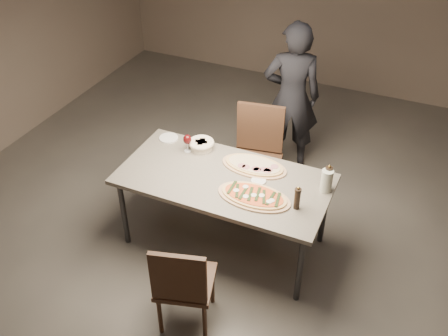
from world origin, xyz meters
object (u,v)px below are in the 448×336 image
at_px(dining_table, 224,183).
at_px(ham_pizza, 254,166).
at_px(carafe, 327,181).
at_px(chair_far, 257,151).
at_px(pepper_mill_left, 297,198).
at_px(diner, 291,98).
at_px(zucchini_pizza, 254,196).
at_px(bread_basket, 201,144).
at_px(chair_near, 183,282).

height_order(dining_table, ham_pizza, ham_pizza).
relative_size(carafe, chair_far, 0.20).
relative_size(pepper_mill_left, diner, 0.13).
bearing_deg(zucchini_pizza, diner, 92.80).
relative_size(zucchini_pizza, chair_far, 0.60).
relative_size(bread_basket, carafe, 1.18).
height_order(bread_basket, diner, diner).
bearing_deg(carafe, bread_basket, 173.65).
distance_m(dining_table, chair_near, 1.00).
xyz_separation_m(ham_pizza, chair_far, (-0.15, 0.49, -0.20)).
distance_m(dining_table, pepper_mill_left, 0.71).
height_order(ham_pizza, bread_basket, bread_basket).
xyz_separation_m(ham_pizza, chair_near, (-0.08, -1.21, -0.27)).
xyz_separation_m(dining_table, chair_far, (0.03, 0.73, -0.12)).
relative_size(ham_pizza, chair_far, 0.58).
height_order(carafe, chair_far, chair_far).
height_order(bread_basket, pepper_mill_left, pepper_mill_left).
xyz_separation_m(dining_table, zucchini_pizza, (0.33, -0.15, 0.07)).
height_order(pepper_mill_left, chair_far, chair_far).
bearing_deg(diner, dining_table, 65.03).
bearing_deg(zucchini_pizza, carafe, 28.67).
relative_size(carafe, chair_near, 0.23).
bearing_deg(ham_pizza, carafe, -19.73).
bearing_deg(carafe, zucchini_pizza, -146.95).
xyz_separation_m(ham_pizza, carafe, (0.65, -0.06, 0.08)).
distance_m(dining_table, zucchini_pizza, 0.37).
relative_size(chair_near, chair_far, 0.87).
distance_m(dining_table, chair_far, 0.74).
bearing_deg(ham_pizza, bread_basket, 158.41).
height_order(carafe, diner, diner).
distance_m(bread_basket, carafe, 1.21).
distance_m(chair_far, diner, 0.77).
height_order(carafe, chair_near, carafe).
height_order(bread_basket, chair_near, chair_near).
xyz_separation_m(chair_near, diner, (0.03, 2.42, 0.33)).
height_order(zucchini_pizza, bread_basket, bread_basket).
height_order(zucchini_pizza, chair_near, chair_near).
relative_size(ham_pizza, carafe, 2.92).
bearing_deg(pepper_mill_left, carafe, 63.71).
distance_m(carafe, chair_far, 1.01).
bearing_deg(chair_near, dining_table, 80.43).
height_order(dining_table, zucchini_pizza, zucchini_pizza).
height_order(ham_pizza, chair_near, chair_near).
xyz_separation_m(zucchini_pizza, chair_far, (-0.30, 0.88, -0.20)).
bearing_deg(diner, pepper_mill_left, 89.37).
bearing_deg(bread_basket, chair_near, -69.94).
relative_size(bread_basket, chair_far, 0.23).
height_order(ham_pizza, chair_far, chair_far).
bearing_deg(chair_near, diner, 73.79).
xyz_separation_m(dining_table, diner, (0.13, 1.45, 0.13)).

